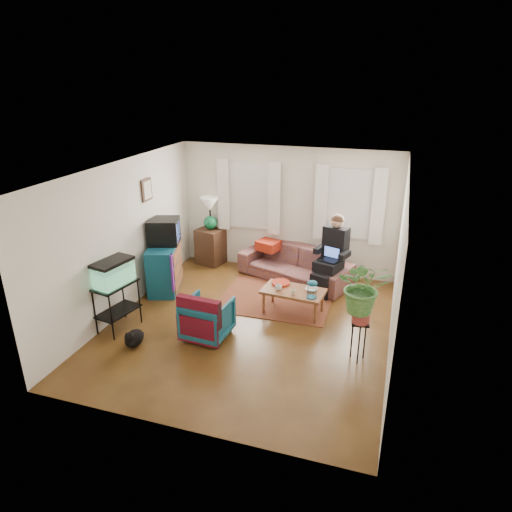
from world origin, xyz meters
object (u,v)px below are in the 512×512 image
(dresser, at_px, (164,267))
(coffee_table, at_px, (293,301))
(side_table, at_px, (211,246))
(aquarium_stand, at_px, (118,307))
(sofa, at_px, (295,259))
(armchair, at_px, (207,317))
(plant_stand, at_px, (358,341))

(dresser, xyz_separation_m, coffee_table, (2.59, -0.19, -0.23))
(side_table, distance_m, aquarium_stand, 3.08)
(coffee_table, bearing_deg, sofa, 107.51)
(armchair, bearing_deg, dresser, -38.06)
(aquarium_stand, bearing_deg, coffee_table, 39.00)
(sofa, relative_size, plant_stand, 3.60)
(dresser, relative_size, aquarium_stand, 1.26)
(coffee_table, distance_m, plant_stand, 1.65)
(sofa, distance_m, aquarium_stand, 3.60)
(coffee_table, bearing_deg, aquarium_stand, -146.61)
(dresser, bearing_deg, coffee_table, -22.06)
(dresser, relative_size, coffee_table, 0.95)
(dresser, relative_size, armchair, 1.43)
(coffee_table, bearing_deg, plant_stand, -36.34)
(sofa, height_order, aquarium_stand, sofa)
(side_table, relative_size, aquarium_stand, 0.98)
(dresser, bearing_deg, armchair, -60.36)
(dresser, distance_m, plant_stand, 4.03)
(side_table, bearing_deg, armchair, -68.33)
(dresser, relative_size, plant_stand, 1.60)
(sofa, bearing_deg, armchair, -88.91)
(sofa, distance_m, armchair, 2.68)
(sofa, relative_size, armchair, 3.22)
(aquarium_stand, xyz_separation_m, plant_stand, (3.82, 0.28, -0.08))
(sofa, height_order, plant_stand, sofa)
(sofa, xyz_separation_m, coffee_table, (0.30, -1.39, -0.22))
(side_table, height_order, dresser, dresser)
(armchair, relative_size, plant_stand, 1.12)
(armchair, height_order, plant_stand, armchair)
(plant_stand, bearing_deg, armchair, -178.50)
(sofa, distance_m, plant_stand, 2.92)
(dresser, height_order, coffee_table, dresser)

